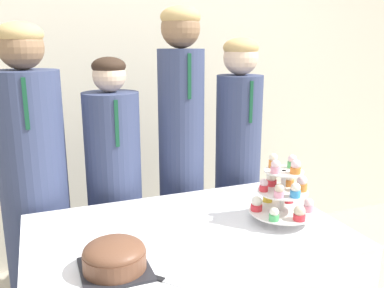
% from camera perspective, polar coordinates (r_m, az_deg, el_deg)
% --- Properties ---
extents(wall_back, '(9.00, 0.06, 2.70)m').
position_cam_1_polar(wall_back, '(2.78, -10.64, 11.09)').
color(wall_back, beige).
rests_on(wall_back, ground_plane).
extents(round_cake, '(0.22, 0.22, 0.11)m').
position_cam_1_polar(round_cake, '(1.39, -10.84, -15.21)').
color(round_cake, '#232328').
rests_on(round_cake, table).
extents(cake_knife, '(0.22, 0.24, 0.01)m').
position_cam_1_polar(cake_knife, '(1.34, -3.65, -18.68)').
color(cake_knife, silver).
rests_on(cake_knife, table).
extents(cupcake_stand, '(0.27, 0.27, 0.28)m').
position_cam_1_polar(cupcake_stand, '(1.73, 12.67, -6.54)').
color(cupcake_stand, silver).
rests_on(cupcake_stand, table).
extents(student_0, '(0.31, 0.32, 1.57)m').
position_cam_1_polar(student_0, '(2.11, -21.08, -7.17)').
color(student_0, '#384266').
rests_on(student_0, ground_plane).
extents(student_1, '(0.28, 0.28, 1.42)m').
position_cam_1_polar(student_1, '(2.17, -10.71, -8.17)').
color(student_1, '#384266').
rests_on(student_1, ground_plane).
extents(student_2, '(0.24, 0.25, 1.66)m').
position_cam_1_polar(student_2, '(2.20, -1.49, -3.09)').
color(student_2, '#384266').
rests_on(student_2, ground_plane).
extents(student_3, '(0.26, 0.26, 1.51)m').
position_cam_1_polar(student_3, '(2.36, 6.38, -4.34)').
color(student_3, '#384266').
rests_on(student_3, ground_plane).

